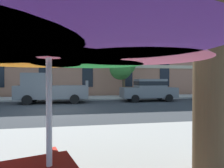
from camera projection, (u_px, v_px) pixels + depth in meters
ground_plane at (58, 110)px, 10.71m from camera, size 120.00×120.00×0.00m
sidewalk_far at (65, 98)px, 17.40m from camera, size 56.00×3.60×0.12m
apartment_building at (69, 45)px, 25.35m from camera, size 42.59×12.08×12.80m
pickup_gray at (50, 89)px, 14.17m from camera, size 5.10×2.12×2.20m
sedan_gray at (149, 89)px, 15.54m from camera, size 4.40×1.98×1.78m
street_tree_middle at (123, 67)px, 18.22m from camera, size 2.54×2.20×4.23m
patio_umbrella at (49, 33)px, 1.96m from camera, size 3.42×3.18×2.45m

